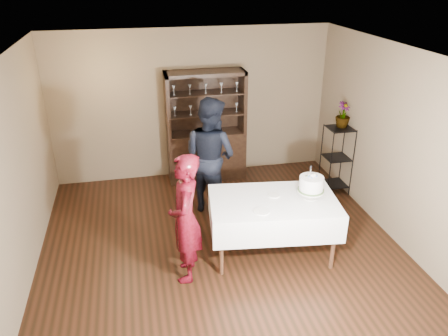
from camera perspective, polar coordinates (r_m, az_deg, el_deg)
The scene contains 14 objects.
floor at distance 6.33m, azimuth -0.40°, elevation -10.12°, with size 5.00×5.00×0.00m, color black.
ceiling at distance 5.26m, azimuth -0.49°, elevation 14.66°, with size 5.00×5.00×0.00m, color white.
back_wall at distance 7.98m, azimuth -4.18°, elevation 8.26°, with size 5.00×0.02×2.70m, color #706248.
wall_left at distance 5.75m, azimuth -25.64°, elevation -1.16°, with size 0.02×5.00×2.70m, color #706248.
wall_right at distance 6.60m, azimuth 21.33°, elevation 2.91°, with size 0.02×5.00×2.70m, color #706248.
china_hutch at distance 8.00m, azimuth -2.35°, elevation 3.16°, with size 1.40×0.48×2.00m.
plant_etagere at distance 7.71m, azimuth 14.50°, elevation 1.34°, with size 0.42×0.42×1.20m.
cake_table at distance 5.89m, azimuth 6.42°, elevation -5.82°, with size 1.79×1.23×0.84m.
woman at distance 5.37m, azimuth -5.08°, elevation -6.61°, with size 0.61×0.40×1.68m, color #3C0508.
man at distance 6.82m, azimuth -1.79°, elevation 1.65°, with size 0.91×0.71×1.88m, color black.
cake at distance 5.82m, azimuth 11.32°, elevation -2.18°, with size 0.35×0.35×0.49m.
plate_near at distance 5.51m, azimuth 4.93°, elevation -5.64°, with size 0.21×0.21×0.01m, color white.
plate_far at distance 5.88m, azimuth 6.52°, elevation -3.56°, with size 0.16×0.16×0.01m, color white.
potted_plant at distance 7.50m, azimuth 15.29°, elevation 6.74°, with size 0.24×0.24×0.43m, color #41602E.
Camera 1 is at (-1.06, -5.06, 3.65)m, focal length 35.00 mm.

